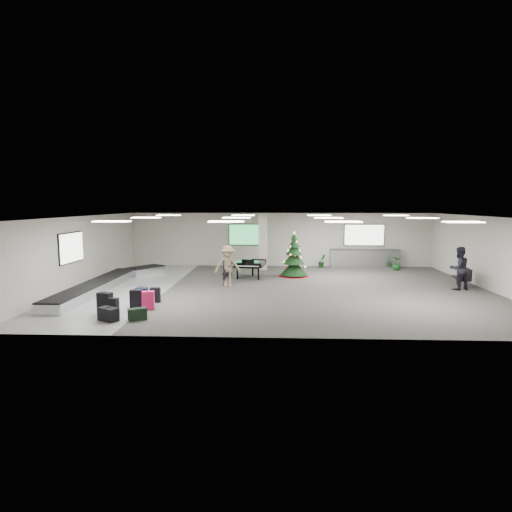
{
  "coord_description": "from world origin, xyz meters",
  "views": [
    {
      "loc": [
        -0.34,
        -18.67,
        3.76
      ],
      "look_at": [
        -1.19,
        1.0,
        1.34
      ],
      "focal_mm": 30.0,
      "sensor_mm": 36.0,
      "label": 1
    }
  ],
  "objects_px": {
    "potted_plant_left": "(322,261)",
    "potted_plant_right": "(396,263)",
    "grand_piano": "(250,264)",
    "traveler_a": "(227,268)",
    "baggage_carousel": "(107,283)",
    "traveler_b": "(228,266)",
    "service_counter": "(365,258)",
    "pink_suitcase": "(148,300)",
    "christmas_tree": "(294,261)",
    "bench": "(463,276)",
    "traveler_bench": "(459,268)"
  },
  "relations": [
    {
      "from": "baggage_carousel",
      "to": "service_counter",
      "type": "bearing_deg",
      "value": 27.67
    },
    {
      "from": "christmas_tree",
      "to": "traveler_bench",
      "type": "bearing_deg",
      "value": -24.44
    },
    {
      "from": "christmas_tree",
      "to": "potted_plant_left",
      "type": "height_order",
      "value": "christmas_tree"
    },
    {
      "from": "bench",
      "to": "traveler_bench",
      "type": "xyz_separation_m",
      "value": [
        -0.52,
        -0.68,
        0.45
      ]
    },
    {
      "from": "pink_suitcase",
      "to": "traveler_a",
      "type": "relative_size",
      "value": 0.42
    },
    {
      "from": "pink_suitcase",
      "to": "grand_piano",
      "type": "bearing_deg",
      "value": 55.17
    },
    {
      "from": "service_counter",
      "to": "christmas_tree",
      "type": "bearing_deg",
      "value": -142.3
    },
    {
      "from": "baggage_carousel",
      "to": "traveler_b",
      "type": "height_order",
      "value": "traveler_b"
    },
    {
      "from": "bench",
      "to": "potted_plant_left",
      "type": "height_order",
      "value": "bench"
    },
    {
      "from": "baggage_carousel",
      "to": "grand_piano",
      "type": "xyz_separation_m",
      "value": [
        6.27,
        2.87,
        0.51
      ]
    },
    {
      "from": "bench",
      "to": "christmas_tree",
      "type": "bearing_deg",
      "value": 169.14
    },
    {
      "from": "baggage_carousel",
      "to": "christmas_tree",
      "type": "relative_size",
      "value": 4.1
    },
    {
      "from": "christmas_tree",
      "to": "traveler_a",
      "type": "xyz_separation_m",
      "value": [
        -3.17,
        -2.64,
        0.01
      ]
    },
    {
      "from": "bench",
      "to": "traveler_a",
      "type": "xyz_separation_m",
      "value": [
        -10.72,
        -0.13,
        0.31
      ]
    },
    {
      "from": "bench",
      "to": "potted_plant_left",
      "type": "xyz_separation_m",
      "value": [
        -5.75,
        5.62,
        -0.1
      ]
    },
    {
      "from": "traveler_a",
      "to": "pink_suitcase",
      "type": "bearing_deg",
      "value": -156.16
    },
    {
      "from": "christmas_tree",
      "to": "traveler_b",
      "type": "distance_m",
      "value": 4.18
    },
    {
      "from": "pink_suitcase",
      "to": "christmas_tree",
      "type": "height_order",
      "value": "christmas_tree"
    },
    {
      "from": "service_counter",
      "to": "christmas_tree",
      "type": "distance_m",
      "value": 5.47
    },
    {
      "from": "pink_suitcase",
      "to": "potted_plant_right",
      "type": "height_order",
      "value": "potted_plant_right"
    },
    {
      "from": "baggage_carousel",
      "to": "grand_piano",
      "type": "height_order",
      "value": "grand_piano"
    },
    {
      "from": "service_counter",
      "to": "christmas_tree",
      "type": "xyz_separation_m",
      "value": [
        -4.32,
        -3.34,
        0.26
      ]
    },
    {
      "from": "grand_piano",
      "to": "traveler_b",
      "type": "bearing_deg",
      "value": -104.18
    },
    {
      "from": "potted_plant_right",
      "to": "christmas_tree",
      "type": "bearing_deg",
      "value": -158.72
    },
    {
      "from": "grand_piano",
      "to": "traveler_a",
      "type": "relative_size",
      "value": 1.18
    },
    {
      "from": "christmas_tree",
      "to": "potted_plant_right",
      "type": "height_order",
      "value": "christmas_tree"
    },
    {
      "from": "service_counter",
      "to": "traveler_bench",
      "type": "bearing_deg",
      "value": -67.49
    },
    {
      "from": "potted_plant_left",
      "to": "traveler_b",
      "type": "bearing_deg",
      "value": -130.16
    },
    {
      "from": "bench",
      "to": "traveler_bench",
      "type": "height_order",
      "value": "traveler_bench"
    },
    {
      "from": "potted_plant_right",
      "to": "potted_plant_left",
      "type": "bearing_deg",
      "value": 168.79
    },
    {
      "from": "christmas_tree",
      "to": "bench",
      "type": "bearing_deg",
      "value": -18.4
    },
    {
      "from": "potted_plant_left",
      "to": "service_counter",
      "type": "bearing_deg",
      "value": 5.14
    },
    {
      "from": "potted_plant_left",
      "to": "potted_plant_right",
      "type": "bearing_deg",
      "value": -11.21
    },
    {
      "from": "christmas_tree",
      "to": "service_counter",
      "type": "bearing_deg",
      "value": 37.7
    },
    {
      "from": "baggage_carousel",
      "to": "traveler_b",
      "type": "relative_size",
      "value": 5.19
    },
    {
      "from": "traveler_b",
      "to": "service_counter",
      "type": "bearing_deg",
      "value": 29.07
    },
    {
      "from": "traveler_b",
      "to": "christmas_tree",
      "type": "bearing_deg",
      "value": 30.97
    },
    {
      "from": "pink_suitcase",
      "to": "christmas_tree",
      "type": "relative_size",
      "value": 0.29
    },
    {
      "from": "traveler_b",
      "to": "traveler_a",
      "type": "bearing_deg",
      "value": 92.99
    },
    {
      "from": "pink_suitcase",
      "to": "bench",
      "type": "height_order",
      "value": "bench"
    },
    {
      "from": "pink_suitcase",
      "to": "traveler_a",
      "type": "bearing_deg",
      "value": 54.2
    },
    {
      "from": "traveler_a",
      "to": "traveler_b",
      "type": "distance_m",
      "value": 0.16
    },
    {
      "from": "christmas_tree",
      "to": "traveler_bench",
      "type": "xyz_separation_m",
      "value": [
        7.03,
        -3.2,
        0.14
      ]
    },
    {
      "from": "grand_piano",
      "to": "potted_plant_left",
      "type": "bearing_deg",
      "value": 49.88
    },
    {
      "from": "pink_suitcase",
      "to": "potted_plant_right",
      "type": "distance_m",
      "value": 14.88
    },
    {
      "from": "service_counter",
      "to": "potted_plant_right",
      "type": "xyz_separation_m",
      "value": [
        1.58,
        -1.04,
        -0.16
      ]
    },
    {
      "from": "traveler_a",
      "to": "traveler_bench",
      "type": "xyz_separation_m",
      "value": [
        10.2,
        -0.56,
        0.13
      ]
    },
    {
      "from": "christmas_tree",
      "to": "grand_piano",
      "type": "relative_size",
      "value": 1.23
    },
    {
      "from": "pink_suitcase",
      "to": "potted_plant_left",
      "type": "xyz_separation_m",
      "value": [
        7.29,
        10.37,
        0.07
      ]
    },
    {
      "from": "bench",
      "to": "traveler_bench",
      "type": "distance_m",
      "value": 0.97
    }
  ]
}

